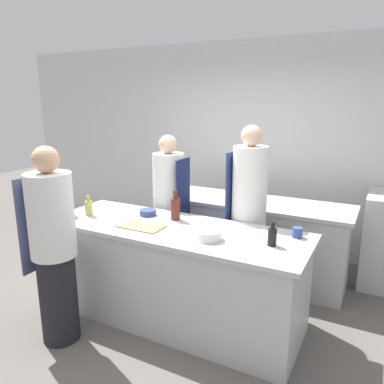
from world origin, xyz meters
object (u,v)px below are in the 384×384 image
bowl_mixing_large (148,212)px  chef_at_stove (169,210)px  chef_at_pass_far (248,217)px  cup (297,232)px  bottle_wine (69,205)px  bottle_olive_oil (272,236)px  bottle_vinegar (175,208)px  chef_at_prep_near (54,248)px  bowl_prep_small (209,235)px  bottle_cooking_oil (89,207)px

bowl_mixing_large → chef_at_stove: bearing=94.5°
chef_at_pass_far → bowl_mixing_large: size_ratio=11.13×
chef_at_stove → cup: (1.49, -0.40, 0.12)m
chef_at_stove → bottle_wine: chef_at_stove is taller
bottle_olive_oil → bottle_vinegar: 1.03m
chef_at_pass_far → cup: chef_at_pass_far is taller
chef_at_prep_near → bottle_vinegar: 1.14m
chef_at_pass_far → bowl_prep_small: bearing=179.2°
bottle_vinegar → bottle_olive_oil: bearing=-12.0°
cup → bottle_olive_oil: bearing=-116.2°
chef_at_pass_far → bottle_olive_oil: size_ratio=9.22×
bottle_wine → cup: size_ratio=3.00×
bottle_cooking_oil → bottle_wine: bearing=-154.3°
bowl_mixing_large → bowl_prep_small: bowl_prep_small is taller
bottle_wine → bottle_cooking_oil: bottle_wine is taller
bottle_wine → cup: bearing=11.4°
chef_at_pass_far → bottle_wine: (-1.60, -0.77, 0.10)m
chef_at_stove → cup: 1.55m
bottle_cooking_oil → bowl_mixing_large: (0.52, 0.28, -0.05)m
bottle_olive_oil → bowl_mixing_large: 1.33m
chef_at_pass_far → chef_at_stove: bearing=92.2°
chef_at_prep_near → bottle_wine: size_ratio=6.66×
chef_at_pass_far → bowl_mixing_large: (-0.90, -0.41, 0.03)m
chef_at_stove → bowl_mixing_large: bearing=1.0°
bowl_prep_small → chef_at_prep_near: bearing=-152.0°
bottle_olive_oil → bowl_prep_small: 0.51m
bottle_cooking_oil → bottle_olive_oil: bearing=2.2°
chef_at_prep_near → bottle_olive_oil: bearing=-65.6°
chef_at_prep_near → bowl_prep_small: size_ratio=8.15×
bottle_wine → cup: bottle_wine is taller
bottle_vinegar → bowl_prep_small: (0.51, -0.33, -0.08)m
chef_at_pass_far → bottle_vinegar: (-0.59, -0.40, 0.12)m
bottle_cooking_oil → cup: (1.97, 0.35, -0.04)m
bottle_olive_oil → bowl_prep_small: (-0.50, -0.12, -0.04)m
bowl_mixing_large → cup: cup is taller
bottle_olive_oil → bottle_vinegar: size_ratio=0.68×
chef_at_prep_near → bowl_prep_small: (1.13, 0.60, 0.11)m
bottle_vinegar → bottle_cooking_oil: size_ratio=1.41×
bottle_wine → bowl_prep_small: size_ratio=1.22×
chef_at_stove → bottle_cooking_oil: 0.90m
bottle_wine → bottle_cooking_oil: size_ratio=1.25×
chef_at_prep_near → cup: (1.77, 1.00, 0.11)m
bottle_vinegar → bottle_cooking_oil: 0.88m
bowl_mixing_large → cup: (1.45, 0.07, 0.01)m
bottle_vinegar → bowl_mixing_large: (-0.31, -0.01, -0.09)m
chef_at_pass_far → bottle_cooking_oil: chef_at_pass_far is taller
chef_at_stove → chef_at_pass_far: bearing=83.0°
chef_at_pass_far → bottle_olive_oil: chef_at_pass_far is taller
chef_at_stove → bottle_vinegar: chef_at_stove is taller
bottle_olive_oil → cup: bearing=63.8°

